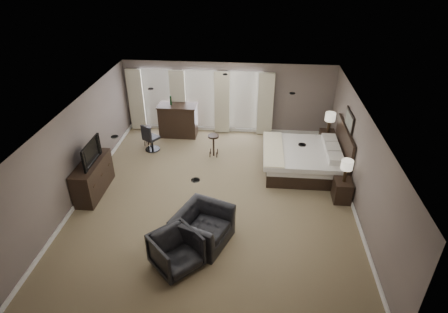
# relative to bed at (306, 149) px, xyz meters

# --- Properties ---
(room) EXTENTS (7.60, 8.60, 2.64)m
(room) POSITION_rel_bed_xyz_m (-2.58, -1.65, 0.55)
(room) COLOR #75674A
(room) RESTS_ON ground
(window_bay) EXTENTS (5.25, 0.20, 2.30)m
(window_bay) POSITION_rel_bed_xyz_m (-3.58, 2.46, 0.46)
(window_bay) COLOR silver
(window_bay) RESTS_ON room
(bed) EXTENTS (2.35, 2.24, 1.49)m
(bed) POSITION_rel_bed_xyz_m (0.00, 0.00, 0.00)
(bed) COLOR silver
(bed) RESTS_ON ground
(nightstand_near) EXTENTS (0.46, 0.57, 0.62)m
(nightstand_near) POSITION_rel_bed_xyz_m (0.89, -1.45, -0.44)
(nightstand_near) COLOR black
(nightstand_near) RESTS_ON ground
(nightstand_far) EXTENTS (0.49, 0.60, 0.66)m
(nightstand_far) POSITION_rel_bed_xyz_m (0.89, 1.45, -0.42)
(nightstand_far) COLOR black
(nightstand_far) RESTS_ON ground
(lamp_near) EXTENTS (0.31, 0.31, 0.65)m
(lamp_near) POSITION_rel_bed_xyz_m (0.89, -1.45, 0.19)
(lamp_near) COLOR beige
(lamp_near) RESTS_ON nightstand_near
(lamp_far) EXTENTS (0.34, 0.34, 0.70)m
(lamp_far) POSITION_rel_bed_xyz_m (0.89, 1.45, 0.26)
(lamp_far) COLOR beige
(lamp_far) RESTS_ON nightstand_far
(wall_art) EXTENTS (0.04, 0.96, 0.56)m
(wall_art) POSITION_rel_bed_xyz_m (1.12, 0.00, 1.00)
(wall_art) COLOR slate
(wall_art) RESTS_ON room
(dresser) EXTENTS (0.55, 1.69, 0.98)m
(dresser) POSITION_rel_bed_xyz_m (-6.03, -1.71, -0.26)
(dresser) COLOR black
(dresser) RESTS_ON ground
(tv) EXTENTS (0.64, 1.11, 0.15)m
(tv) POSITION_rel_bed_xyz_m (-6.03, -1.71, 0.31)
(tv) COLOR black
(tv) RESTS_ON dresser
(armchair_near) EXTENTS (1.26, 1.51, 1.13)m
(armchair_near) POSITION_rel_bed_xyz_m (-2.69, -3.41, -0.18)
(armchair_near) COLOR black
(armchair_near) RESTS_ON ground
(armchair_far) EXTENTS (1.28, 1.28, 0.96)m
(armchair_far) POSITION_rel_bed_xyz_m (-3.14, -4.27, -0.27)
(armchair_far) COLOR black
(armchair_far) RESTS_ON ground
(bar_counter) EXTENTS (1.38, 0.72, 1.20)m
(bar_counter) POSITION_rel_bed_xyz_m (-4.34, 2.06, -0.15)
(bar_counter) COLOR black
(bar_counter) RESTS_ON ground
(bar_stool_left) EXTENTS (0.34, 0.34, 0.68)m
(bar_stool_left) POSITION_rel_bed_xyz_m (-5.27, 1.22, -0.41)
(bar_stool_left) COLOR black
(bar_stool_left) RESTS_ON ground
(bar_stool_right) EXTENTS (0.43, 0.43, 0.76)m
(bar_stool_right) POSITION_rel_bed_xyz_m (-2.90, 0.67, -0.37)
(bar_stool_right) COLOR black
(bar_stool_right) RESTS_ON ground
(desk_chair) EXTENTS (0.68, 0.68, 0.97)m
(desk_chair) POSITION_rel_bed_xyz_m (-5.03, 0.87, -0.26)
(desk_chair) COLOR black
(desk_chair) RESTS_ON ground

